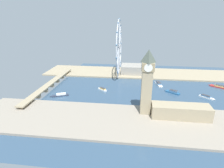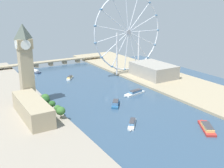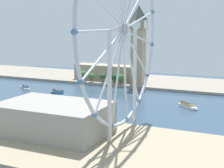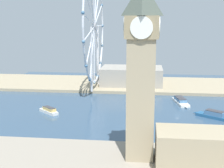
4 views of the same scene
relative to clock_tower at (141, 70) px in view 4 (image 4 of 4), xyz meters
The scene contains 9 objects.
ground_plane 104.12m from the clock_tower, 17.38° to the right, with size 394.74×394.74×0.00m, color #334C66.
riverbank_right 207.41m from the clock_tower, ahead, with size 90.00×520.00×3.00m, color tan.
clock_tower is the anchor object (origin of this frame).
tree_row_embankment 54.91m from the clock_tower, 68.83° to the right, with size 10.85×57.06×12.31m.
ferris_wheel 180.99m from the clock_tower, 16.94° to the left, with size 121.21×3.20×124.79m.
riverside_hall 197.16m from the clock_tower, ahead, with size 44.53×67.57×19.36m, color gray.
tour_boat_0 137.74m from the clock_tower, 15.07° to the right, with size 35.16×13.77×5.23m.
tour_boat_2 120.87m from the clock_tower, 42.55° to the left, with size 18.28×20.50×5.10m.
tour_boat_4 109.99m from the clock_tower, 32.89° to the right, with size 21.46×26.81×5.99m.
Camera 4 is at (-241.74, 24.47, 72.43)m, focal length 50.25 mm.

